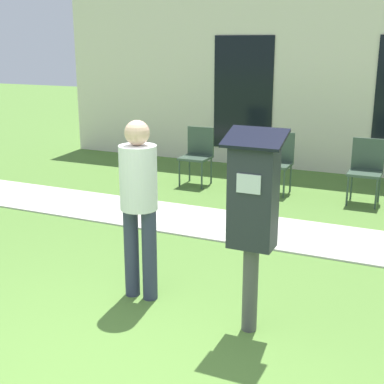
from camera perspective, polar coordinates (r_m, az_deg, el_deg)
The scene contains 7 objects.
sidewalk at distance 6.49m, azimuth 7.28°, elevation -4.04°, with size 12.00×1.10×0.02m.
building_facade at distance 9.49m, azimuth 13.94°, elevation 11.70°, with size 10.00×0.26×3.20m.
parking_meter at distance 3.99m, azimuth 6.50°, elevation -1.56°, with size 0.44×0.31×1.59m.
person_standing at distance 4.55m, azimuth -5.69°, elevation -0.49°, with size 0.32×0.32×1.58m.
outdoor_chair_left at distance 8.44m, azimuth 0.63°, elevation 4.38°, with size 0.44×0.44×0.90m.
outdoor_chair_middle at distance 8.07m, azimuth 9.09°, elevation 3.64°, with size 0.44×0.44×0.90m.
outdoor_chair_right at distance 7.83m, azimuth 18.10°, elevation 2.68°, with size 0.44×0.44×0.90m.
Camera 1 is at (1.74, -2.54, 2.20)m, focal length 50.00 mm.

